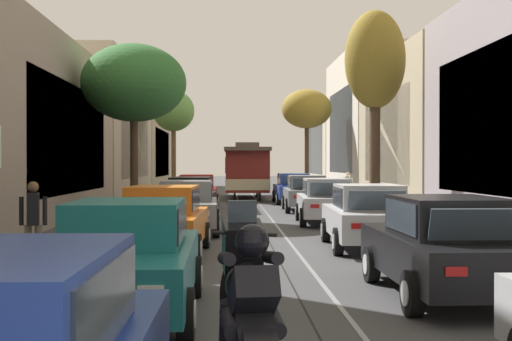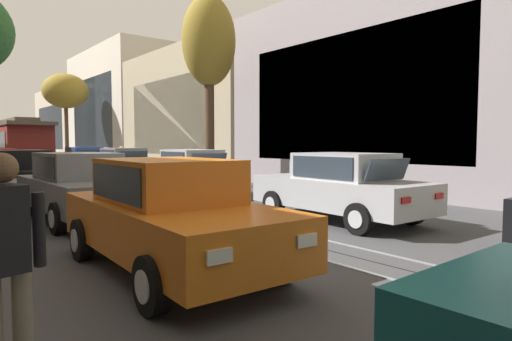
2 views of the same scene
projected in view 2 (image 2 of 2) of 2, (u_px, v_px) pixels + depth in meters
The scene contains 15 objects.
ground_plane at pixel (74, 186), 18.32m from camera, with size 169.37×169.37×0.00m, color #424244.
trolley_track_rails at pixel (46, 179), 22.03m from camera, with size 1.14×75.75×0.01m.
building_facade_right at pixel (187, 108), 29.15m from camera, with size 5.77×67.45×9.72m.
parked_car_orange_mid_left at pixel (171, 214), 6.15m from camera, with size 2.11×4.41×1.58m.
parked_car_grey_fourth_left at pixel (79, 186), 10.16m from camera, with size 2.06×4.39×1.58m.
parked_car_black_fifth_left at pixel (22, 174), 14.24m from camera, with size 2.08×4.40×1.58m.
parked_car_silver_mid_right at pixel (340, 187), 10.05m from camera, with size 2.12×4.41×1.58m.
parked_car_silver_fourth_right at pixel (191, 172), 15.28m from camera, with size 2.14×4.42×1.58m.
parked_car_grey_fifth_right at pixel (123, 165), 20.12m from camera, with size 2.09×4.40×1.58m.
parked_car_blue_sixth_right at pixel (84, 161), 24.45m from camera, with size 2.02×4.37×1.58m.
street_tree_kerb_right_second at pixel (209, 44), 17.97m from camera, with size 2.31×2.04×7.92m.
street_tree_kerb_right_mid at pixel (66, 92), 33.11m from camera, with size 3.38×3.13×7.09m.
cable_car_trolley at pixel (19, 145), 26.94m from camera, with size 2.63×9.15×3.28m.
pedestrian_on_left_pavement at pixel (5, 257), 3.14m from camera, with size 0.55×0.40×1.74m.
pedestrian_on_right_pavement at pixel (121, 157), 29.03m from camera, with size 0.55×0.42×1.60m.
Camera 2 is at (-5.48, 8.08, 1.81)m, focal length 30.46 mm.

